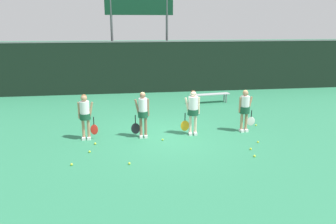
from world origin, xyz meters
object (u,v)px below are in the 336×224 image
(scoreboard, at_px, (139,11))
(bench_courtside, at_px, (210,95))
(tennis_ball_3, at_px, (129,163))
(player_0, at_px, (85,113))
(player_1, at_px, (143,111))
(tennis_ball_1, at_px, (258,142))
(tennis_ball_4, at_px, (254,156))
(player_3, at_px, (245,107))
(tennis_ball_2, at_px, (95,144))
(tennis_ball_8, at_px, (249,119))
(player_2, at_px, (193,109))
(tennis_ball_0, at_px, (251,149))
(tennis_ball_6, at_px, (90,152))
(tennis_ball_7, at_px, (163,140))
(tennis_ball_9, at_px, (72,164))
(tennis_ball_5, at_px, (256,125))

(scoreboard, height_order, bench_courtside, scoreboard)
(tennis_ball_3, bearing_deg, player_0, 120.71)
(player_1, bearing_deg, tennis_ball_1, -15.42)
(scoreboard, relative_size, tennis_ball_4, 84.27)
(player_3, relative_size, tennis_ball_2, 22.25)
(tennis_ball_4, xyz_separation_m, tennis_ball_8, (1.39, 3.92, -0.00))
(player_2, distance_m, tennis_ball_3, 3.49)
(player_2, bearing_deg, tennis_ball_0, -47.28)
(tennis_ball_2, bearing_deg, scoreboard, 77.05)
(player_1, height_order, tennis_ball_6, player_1)
(player_0, bearing_deg, tennis_ball_3, -56.51)
(player_2, relative_size, tennis_ball_4, 23.46)
(player_1, xyz_separation_m, tennis_ball_7, (0.65, -0.45, -0.93))
(tennis_ball_0, bearing_deg, tennis_ball_1, 49.62)
(player_0, xyz_separation_m, tennis_ball_3, (1.43, -2.40, -0.93))
(tennis_ball_2, xyz_separation_m, tennis_ball_4, (4.91, -1.80, -0.00))
(player_1, relative_size, tennis_ball_7, 25.37)
(tennis_ball_3, relative_size, tennis_ball_7, 1.04)
(tennis_ball_1, bearing_deg, player_1, 163.41)
(bench_courtside, distance_m, tennis_ball_9, 9.16)
(player_2, relative_size, tennis_ball_7, 25.30)
(tennis_ball_0, height_order, tennis_ball_2, tennis_ball_2)
(tennis_ball_8, distance_m, tennis_ball_9, 7.82)
(tennis_ball_7, xyz_separation_m, tennis_ball_8, (3.99, 2.05, -0.00))
(player_2, bearing_deg, tennis_ball_9, -149.65)
(bench_courtside, bearing_deg, tennis_ball_0, -100.43)
(player_2, distance_m, tennis_ball_0, 2.54)
(tennis_ball_1, height_order, tennis_ball_3, tennis_ball_3)
(tennis_ball_1, bearing_deg, tennis_ball_9, -170.72)
(player_2, distance_m, tennis_ball_8, 3.36)
(tennis_ball_4, bearing_deg, tennis_ball_6, 167.74)
(player_1, xyz_separation_m, tennis_ball_4, (3.25, -2.32, -0.93))
(player_0, relative_size, tennis_ball_3, 23.68)
(scoreboard, height_order, player_3, scoreboard)
(player_0, distance_m, player_2, 3.82)
(tennis_ball_5, distance_m, tennis_ball_6, 6.64)
(player_3, bearing_deg, player_0, 174.73)
(player_0, bearing_deg, tennis_ball_0, -16.05)
(tennis_ball_3, bearing_deg, tennis_ball_0, 8.31)
(scoreboard, height_order, player_1, scoreboard)
(tennis_ball_1, bearing_deg, player_3, 91.79)
(player_2, distance_m, tennis_ball_2, 3.65)
(tennis_ball_4, bearing_deg, player_2, 121.15)
(scoreboard, xyz_separation_m, player_0, (-2.49, -8.77, -3.72))
(player_1, bearing_deg, player_0, 178.69)
(scoreboard, distance_m, tennis_ball_3, 12.14)
(scoreboard, distance_m, tennis_ball_5, 10.23)
(tennis_ball_8, bearing_deg, player_2, -151.06)
(player_1, bearing_deg, tennis_ball_4, -34.34)
(player_2, height_order, tennis_ball_6, player_2)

